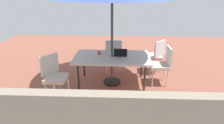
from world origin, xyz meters
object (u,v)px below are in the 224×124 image
object	(u,v)px
chair_west	(162,64)
chair_south	(113,54)
dining_table	(112,58)
cup	(99,53)
laptop	(120,54)
chair_southwest	(155,55)
chair_northeast	(54,75)

from	to	relation	value
chair_west	chair_south	bearing A→B (deg)	-120.90
dining_table	cup	xyz separation A→B (m)	(0.33, -0.14, 0.09)
laptop	chair_west	bearing A→B (deg)	177.99
chair_southwest	laptop	bearing A→B (deg)	-10.11
chair_northeast	chair_southwest	bearing A→B (deg)	-19.58
chair_west	laptop	xyz separation A→B (m)	(1.04, -0.03, 0.22)
chair_southwest	chair_south	xyz separation A→B (m)	(1.17, -0.02, 0.00)
laptop	cup	world-z (taller)	laptop
chair_southwest	chair_northeast	bearing A→B (deg)	-12.72
dining_table	chair_south	xyz separation A→B (m)	(-0.01, -0.71, -0.13)
dining_table	cup	world-z (taller)	cup
chair_northeast	cup	world-z (taller)	chair_northeast
chair_southwest	chair_south	bearing A→B (deg)	-44.31
cup	laptop	bearing A→B (deg)	170.38
chair_south	chair_southwest	bearing A→B (deg)	173.72
dining_table	chair_southwest	bearing A→B (deg)	-149.62
dining_table	chair_south	distance (m)	0.72
laptop	chair_south	bearing A→B (deg)	-73.03
chair_northeast	chair_west	world-z (taller)	same
cup	chair_northeast	bearing A→B (deg)	44.63
chair_west	laptop	size ratio (longest dim) A/B	3.05
laptop	cup	xyz separation A→B (m)	(0.54, -0.09, -0.00)
dining_table	laptop	bearing A→B (deg)	-166.28
chair_south	chair_northeast	bearing A→B (deg)	44.02
dining_table	laptop	xyz separation A→B (m)	(-0.21, -0.05, 0.10)
chair_south	dining_table	bearing A→B (deg)	83.99
chair_south	laptop	distance (m)	0.72
chair_south	laptop	size ratio (longest dim) A/B	3.05
chair_northeast	chair_southwest	xyz separation A→B (m)	(-2.41, -1.44, 0.00)
chair_northeast	chair_southwest	world-z (taller)	same
cup	chair_south	bearing A→B (deg)	-121.00
laptop	chair_southwest	bearing A→B (deg)	-146.77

